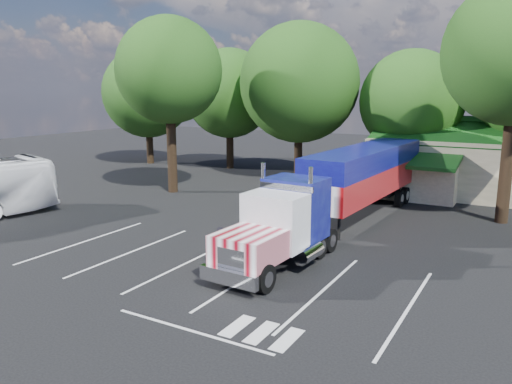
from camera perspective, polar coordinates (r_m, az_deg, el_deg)
The scene contains 10 objects.
ground at distance 27.18m, azimuth -0.15°, elevation -4.39°, with size 120.00×120.00×0.00m, color black.
tree_row_a at distance 52.53m, azimuth -12.29°, elevation 11.00°, with size 9.00×9.00×11.68m.
tree_row_b at distance 48.10m, azimuth -3.06°, elevation 11.18°, with size 8.40×8.40×11.35m.
tree_row_c at distance 42.83m, azimuth 4.98°, elevation 12.31°, with size 10.00×10.00×13.05m.
tree_row_d at distance 41.16m, azimuth 17.35°, elevation 9.83°, with size 8.00×8.00×10.60m.
tree_near_left at distance 37.09m, azimuth -9.91°, elevation 13.49°, with size 7.60×7.60×12.65m.
semi_truck at distance 27.91m, azimuth 10.49°, elevation 1.03°, with size 3.92×20.89×4.35m.
woman at distance 21.08m, azimuth -3.91°, elevation -6.51°, with size 0.69×0.45×1.90m, color black.
bicycle at distance 27.10m, azimuth 4.22°, elevation -3.40°, with size 0.65×1.86×0.98m, color black.
silver_sedan at distance 37.65m, azimuth 21.07°, elevation 0.45°, with size 1.51×4.32×1.42m, color #B7BBC0.
Camera 1 is at (13.03, -22.64, 7.50)m, focal length 35.00 mm.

